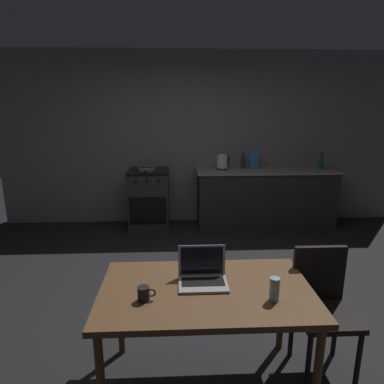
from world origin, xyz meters
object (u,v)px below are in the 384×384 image
(bottle_b, at_px, (243,161))
(laptop, at_px, (203,276))
(dining_table, at_px, (206,298))
(cereal_box, at_px, (254,159))
(frying_pan, at_px, (147,169))
(drinking_glass, at_px, (275,289))
(chair, at_px, (322,302))
(coffee_mug, at_px, (144,294))
(bottle, at_px, (321,161))
(electric_kettle, at_px, (222,162))
(stove_oven, at_px, (149,199))

(bottle_b, bearing_deg, laptop, -105.38)
(dining_table, height_order, cereal_box, cereal_box)
(laptop, relative_size, frying_pan, 0.72)
(drinking_glass, bearing_deg, bottle_b, 82.36)
(dining_table, xyz_separation_m, drinking_glass, (0.40, -0.15, 0.14))
(chair, height_order, coffee_mug, chair)
(chair, bearing_deg, bottle, 90.86)
(coffee_mug, bearing_deg, electric_kettle, 74.54)
(stove_oven, bearing_deg, drinking_glass, -73.20)
(stove_oven, distance_m, drinking_glass, 3.48)
(dining_table, bearing_deg, cereal_box, 72.40)
(chair, distance_m, bottle_b, 3.13)
(coffee_mug, relative_size, drinking_glass, 0.76)
(drinking_glass, distance_m, cereal_box, 3.40)
(electric_kettle, relative_size, bottle, 0.90)
(dining_table, bearing_deg, drinking_glass, -21.17)
(stove_oven, relative_size, drinking_glass, 6.24)
(dining_table, relative_size, frying_pan, 3.08)
(dining_table, distance_m, electric_kettle, 3.23)
(bottle, distance_m, coffee_mug, 4.05)
(drinking_glass, bearing_deg, electric_kettle, 87.88)
(electric_kettle, height_order, coffee_mug, electric_kettle)
(bottle, bearing_deg, drinking_glass, -116.62)
(dining_table, distance_m, frying_pan, 3.21)
(coffee_mug, bearing_deg, dining_table, 16.86)
(chair, bearing_deg, electric_kettle, 118.94)
(frying_pan, relative_size, coffee_mug, 3.97)
(bottle, distance_m, drinking_glass, 3.66)
(cereal_box, distance_m, bottle_b, 0.17)
(laptop, xyz_separation_m, bottle, (2.05, 3.04, 0.25))
(chair, distance_m, frying_pan, 3.35)
(stove_oven, height_order, drinking_glass, stove_oven)
(bottle, xyz_separation_m, bottle_b, (-1.18, 0.13, -0.01))
(chair, distance_m, electric_kettle, 3.07)
(bottle, bearing_deg, electric_kettle, 178.11)
(dining_table, bearing_deg, stove_oven, 100.80)
(stove_oven, xyz_separation_m, frying_pan, (-0.02, -0.03, 0.48))
(stove_oven, distance_m, electric_kettle, 1.26)
(stove_oven, distance_m, cereal_box, 1.72)
(dining_table, relative_size, chair, 1.51)
(cereal_box, xyz_separation_m, bottle_b, (-0.16, 0.06, -0.03))
(laptop, distance_m, drinking_glass, 0.48)
(electric_kettle, xyz_separation_m, coffee_mug, (-0.91, -3.28, -0.24))
(frying_pan, distance_m, bottle_b, 1.49)
(coffee_mug, height_order, drinking_glass, drinking_glass)
(electric_kettle, height_order, bottle_b, bottle_b)
(chair, xyz_separation_m, bottle_b, (0.00, 3.09, 0.51))
(laptop, height_order, frying_pan, laptop)
(dining_table, bearing_deg, coffee_mug, -163.14)
(dining_table, xyz_separation_m, chair, (0.85, 0.16, -0.15))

